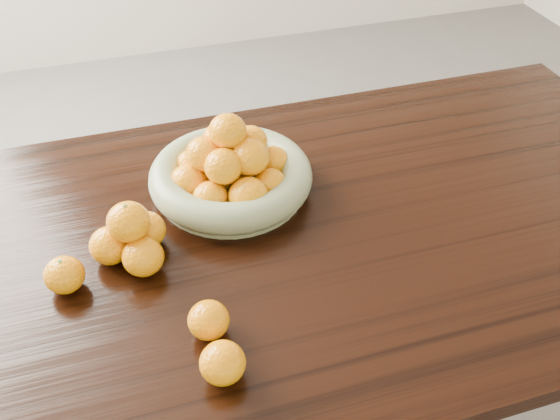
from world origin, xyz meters
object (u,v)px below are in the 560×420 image
object	(u,v)px
dining_table	(275,264)
orange_pyramid	(132,238)
fruit_bowl	(231,172)
loose_orange_0	(64,275)

from	to	relation	value
dining_table	orange_pyramid	xyz separation A→B (m)	(-0.29, 0.01, 0.14)
orange_pyramid	fruit_bowl	bearing A→B (deg)	32.88
fruit_bowl	loose_orange_0	world-z (taller)	fruit_bowl
dining_table	loose_orange_0	size ratio (longest dim) A/B	26.29
orange_pyramid	loose_orange_0	size ratio (longest dim) A/B	2.07
dining_table	fruit_bowl	xyz separation A→B (m)	(-0.05, 0.17, 0.14)
orange_pyramid	loose_orange_0	xyz separation A→B (m)	(-0.13, -0.04, -0.02)
dining_table	fruit_bowl	size ratio (longest dim) A/B	5.48
orange_pyramid	loose_orange_0	bearing A→B (deg)	-161.46
dining_table	orange_pyramid	size ratio (longest dim) A/B	12.73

